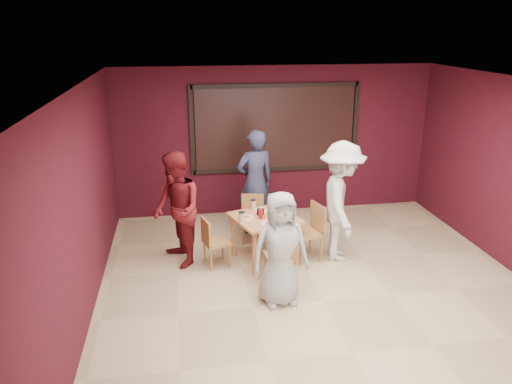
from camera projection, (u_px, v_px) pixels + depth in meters
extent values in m
plane|color=#CBB88D|center=(324.00, 301.00, 6.64)|extent=(7.00, 7.00, 0.00)
cube|color=black|center=(276.00, 128.00, 9.34)|extent=(3.00, 0.02, 1.50)
cube|color=tan|center=(265.00, 218.00, 7.59)|extent=(1.15, 1.15, 0.04)
cylinder|color=tan|center=(234.00, 235.00, 7.86)|extent=(0.07, 0.07, 0.68)
cylinder|color=tan|center=(274.00, 227.00, 8.17)|extent=(0.07, 0.07, 0.68)
cylinder|color=tan|center=(254.00, 253.00, 7.24)|extent=(0.07, 0.07, 0.68)
cylinder|color=tan|center=(297.00, 244.00, 7.55)|extent=(0.07, 0.07, 0.68)
cylinder|color=silver|center=(268.00, 224.00, 7.31)|extent=(0.23, 0.23, 0.01)
cone|color=#C98247|center=(268.00, 223.00, 7.31)|extent=(0.21, 0.21, 0.02)
cylinder|color=#F7EBC5|center=(278.00, 221.00, 7.23)|extent=(0.09, 0.09, 0.14)
cylinder|color=black|center=(278.00, 216.00, 7.21)|extent=(0.09, 0.09, 0.01)
cylinder|color=silver|center=(262.00, 210.00, 7.85)|extent=(0.23, 0.23, 0.01)
cone|color=#C98247|center=(262.00, 209.00, 7.85)|extent=(0.21, 0.21, 0.02)
cylinder|color=#F7EBC5|center=(253.00, 205.00, 7.90)|extent=(0.09, 0.09, 0.14)
cylinder|color=black|center=(253.00, 200.00, 7.87)|extent=(0.09, 0.09, 0.01)
cylinder|color=silver|center=(246.00, 218.00, 7.54)|extent=(0.23, 0.23, 0.01)
cone|color=#C98247|center=(246.00, 217.00, 7.54)|extent=(0.21, 0.21, 0.02)
cylinder|color=#F7EBC5|center=(242.00, 217.00, 7.39)|extent=(0.09, 0.09, 0.14)
cylinder|color=black|center=(242.00, 212.00, 7.36)|extent=(0.09, 0.09, 0.01)
cylinder|color=silver|center=(284.00, 215.00, 7.63)|extent=(0.23, 0.23, 0.01)
cone|color=#C98247|center=(284.00, 214.00, 7.62)|extent=(0.21, 0.21, 0.02)
cylinder|color=#F7EBC5|center=(288.00, 208.00, 7.74)|extent=(0.09, 0.09, 0.14)
cylinder|color=black|center=(288.00, 204.00, 7.71)|extent=(0.09, 0.09, 0.01)
cylinder|color=silver|center=(270.00, 214.00, 7.55)|extent=(0.06, 0.06, 0.10)
cylinder|color=silver|center=(267.00, 216.00, 7.50)|extent=(0.05, 0.05, 0.08)
cylinder|color=#A90C13|center=(261.00, 214.00, 7.51)|extent=(0.07, 0.07, 0.15)
cube|color=black|center=(260.00, 212.00, 7.65)|extent=(0.12, 0.07, 0.10)
cube|color=#AD6D43|center=(279.00, 256.00, 7.06)|extent=(0.40, 0.40, 0.04)
cylinder|color=#AD6D43|center=(286.00, 263.00, 7.30)|extent=(0.03, 0.03, 0.37)
cylinder|color=#AD6D43|center=(265.00, 265.00, 7.23)|extent=(0.03, 0.03, 0.37)
cylinder|color=#AD6D43|center=(292.00, 273.00, 7.02)|extent=(0.03, 0.03, 0.37)
cylinder|color=#AD6D43|center=(271.00, 275.00, 6.95)|extent=(0.03, 0.03, 0.37)
cube|color=#AD6D43|center=(282.00, 247.00, 6.83)|extent=(0.38, 0.06, 0.36)
cube|color=#AD6D43|center=(253.00, 219.00, 8.38)|extent=(0.43, 0.43, 0.04)
cylinder|color=#AD6D43|center=(243.00, 234.00, 8.30)|extent=(0.03, 0.03, 0.37)
cylinder|color=#AD6D43|center=(262.00, 234.00, 8.30)|extent=(0.03, 0.03, 0.37)
cylinder|color=#AD6D43|center=(244.00, 227.00, 8.59)|extent=(0.03, 0.03, 0.37)
cylinder|color=#AD6D43|center=(261.00, 227.00, 8.59)|extent=(0.03, 0.03, 0.37)
cube|color=#AD6D43|center=(253.00, 204.00, 8.48)|extent=(0.38, 0.09, 0.36)
cube|color=#AD6D43|center=(217.00, 242.00, 7.52)|extent=(0.46, 0.46, 0.04)
cylinder|color=#AD6D43|center=(230.00, 256.00, 7.51)|extent=(0.03, 0.03, 0.36)
cylinder|color=#AD6D43|center=(223.00, 249.00, 7.77)|extent=(0.03, 0.03, 0.36)
cylinder|color=#AD6D43|center=(211.00, 260.00, 7.39)|extent=(0.03, 0.03, 0.36)
cylinder|color=#AD6D43|center=(205.00, 252.00, 7.65)|extent=(0.03, 0.03, 0.36)
cube|color=#AD6D43|center=(206.00, 231.00, 7.38)|extent=(0.13, 0.37, 0.35)
cube|color=#AD6D43|center=(307.00, 233.00, 7.71)|extent=(0.52, 0.52, 0.04)
cylinder|color=#AD6D43|center=(291.00, 244.00, 7.86)|extent=(0.04, 0.04, 0.42)
cylinder|color=#AD6D43|center=(302.00, 253.00, 7.56)|extent=(0.04, 0.04, 0.42)
cylinder|color=#AD6D43|center=(310.00, 241.00, 8.00)|extent=(0.04, 0.04, 0.42)
cylinder|color=#AD6D43|center=(321.00, 249.00, 7.70)|extent=(0.04, 0.04, 0.42)
cube|color=#AD6D43|center=(318.00, 216.00, 7.70)|extent=(0.15, 0.42, 0.41)
imported|color=#A9A9A9|center=(280.00, 249.00, 6.39)|extent=(0.80, 0.58, 1.53)
imported|color=#2E3353|center=(255.00, 182.00, 8.60)|extent=(0.75, 0.59, 1.84)
imported|color=maroon|center=(177.00, 210.00, 7.43)|extent=(0.89, 1.01, 1.75)
imported|color=silver|center=(341.00, 202.00, 7.60)|extent=(0.90, 1.31, 1.86)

